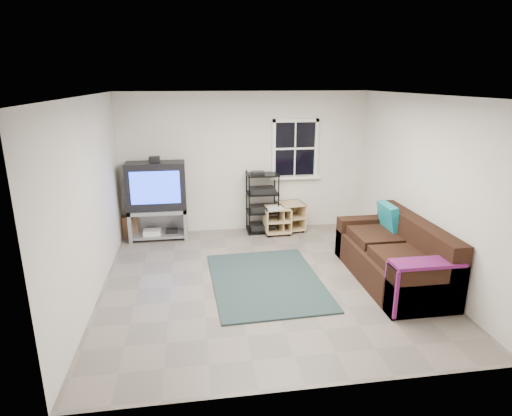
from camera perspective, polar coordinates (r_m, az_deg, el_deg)
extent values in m
plane|color=slate|center=(6.29, 1.26, -9.63)|extent=(4.60, 4.60, 0.00)
plane|color=white|center=(5.64, 1.43, 14.77)|extent=(4.60, 4.60, 0.00)
plane|color=silver|center=(8.05, -1.50, 6.05)|extent=(4.60, 0.00, 4.60)
plane|color=silver|center=(3.71, 7.52, -7.17)|extent=(4.60, 0.00, 4.60)
plane|color=silver|center=(5.90, -21.26, 0.91)|extent=(0.00, 4.60, 4.60)
plane|color=silver|center=(6.62, 21.38, 2.53)|extent=(0.00, 4.60, 4.60)
cube|color=black|center=(8.16, 5.20, 7.91)|extent=(0.80, 0.01, 1.02)
cube|color=white|center=(8.08, 5.33, 11.54)|extent=(0.88, 0.06, 0.06)
cube|color=white|center=(8.23, 5.16, 4.09)|extent=(0.98, 0.14, 0.05)
cube|color=white|center=(8.06, 2.37, 7.85)|extent=(0.06, 0.06, 1.10)
cube|color=white|center=(8.25, 8.03, 7.91)|extent=(0.06, 0.06, 1.10)
cube|color=white|center=(8.15, 5.22, 7.90)|extent=(0.78, 0.04, 0.04)
cube|color=gray|center=(7.92, -12.95, -0.27)|extent=(1.03, 0.51, 0.06)
cube|color=gray|center=(8.05, -16.26, -2.13)|extent=(0.06, 0.51, 0.57)
cube|color=gray|center=(7.97, -9.37, -1.85)|extent=(0.06, 0.51, 0.57)
cube|color=gray|center=(8.06, -12.74, -3.41)|extent=(0.90, 0.47, 0.04)
cube|color=gray|center=(8.22, -12.73, -1.47)|extent=(1.03, 0.04, 0.57)
cube|color=silver|center=(8.01, -13.66, -3.13)|extent=(0.31, 0.25, 0.08)
cube|color=black|center=(8.03, -11.15, -3.01)|extent=(0.21, 0.19, 0.06)
cube|color=black|center=(7.80, -13.16, 2.91)|extent=(1.03, 0.43, 0.84)
cube|color=blue|center=(7.58, -13.29, 2.64)|extent=(0.84, 0.01, 0.57)
cube|color=black|center=(7.71, -13.40, 6.33)|extent=(0.19, 0.13, 0.10)
cylinder|color=black|center=(7.81, -0.90, 0.31)|extent=(0.02, 0.02, 1.17)
cylinder|color=black|center=(7.90, 3.01, 0.48)|extent=(0.02, 0.02, 1.17)
cylinder|color=black|center=(8.18, -1.26, 1.06)|extent=(0.02, 0.02, 1.17)
cylinder|color=black|center=(8.26, 2.48, 1.22)|extent=(0.02, 0.02, 1.17)
cube|color=black|center=(8.19, 0.82, -2.79)|extent=(0.58, 0.42, 0.02)
cube|color=black|center=(8.18, 0.82, -2.41)|extent=(0.46, 0.34, 0.10)
cube|color=black|center=(8.08, 0.83, -0.43)|extent=(0.58, 0.42, 0.02)
cube|color=black|center=(8.07, 0.83, -0.03)|extent=(0.46, 0.34, 0.10)
cube|color=black|center=(7.99, 0.84, 2.00)|extent=(0.58, 0.42, 0.02)
cube|color=black|center=(7.97, 0.85, 2.40)|extent=(0.46, 0.34, 0.10)
cube|color=black|center=(7.90, 0.85, 4.48)|extent=(0.58, 0.42, 0.02)
cube|color=#D6BB83|center=(8.13, 4.68, 0.59)|extent=(0.53, 0.53, 0.02)
cube|color=#D6BB83|center=(8.28, 4.60, -2.62)|extent=(0.53, 0.53, 0.02)
cube|color=#D6BB83|center=(8.12, 3.18, -1.17)|extent=(0.09, 0.46, 0.50)
cube|color=#D6BB83|center=(8.28, 6.07, -0.89)|extent=(0.09, 0.46, 0.50)
cube|color=#D6BB83|center=(8.40, 4.07, -0.59)|extent=(0.42, 0.08, 0.50)
cube|color=#D6BB83|center=(8.21, 4.63, -1.16)|extent=(0.49, 0.50, 0.02)
cylinder|color=black|center=(8.06, 3.85, -3.40)|extent=(0.05, 0.05, 0.05)
cylinder|color=black|center=(8.52, 5.29, -2.31)|extent=(0.05, 0.05, 0.05)
cube|color=#D6BB83|center=(7.97, 2.83, 0.07)|extent=(0.48, 0.48, 0.02)
cube|color=#D6BB83|center=(8.11, 2.78, -2.97)|extent=(0.48, 0.48, 0.02)
cube|color=#D6BB83|center=(7.99, 1.24, -1.56)|extent=(0.04, 0.47, 0.47)
cube|color=#D6BB83|center=(8.09, 4.35, -1.37)|extent=(0.04, 0.47, 0.47)
cube|color=#D6BB83|center=(8.25, 2.45, -0.99)|extent=(0.43, 0.04, 0.47)
cube|color=#D6BB83|center=(8.05, 2.80, -1.59)|extent=(0.44, 0.46, 0.02)
cylinder|color=black|center=(7.92, 1.77, -3.74)|extent=(0.05, 0.05, 0.05)
cylinder|color=black|center=(8.34, 3.73, -2.69)|extent=(0.05, 0.05, 0.05)
cylinder|color=silver|center=(7.87, 2.65, 0.01)|extent=(0.33, 0.33, 0.02)
cube|color=black|center=(6.52, 17.54, -7.34)|extent=(0.95, 2.11, 0.44)
cube|color=black|center=(6.51, 20.65, -3.41)|extent=(0.25, 2.11, 0.45)
cube|color=black|center=(7.26, 14.46, -3.68)|extent=(0.95, 0.25, 0.65)
cube|color=black|center=(5.74, 21.67, -9.99)|extent=(0.95, 0.25, 0.65)
cube|color=black|center=(6.02, 18.79, -6.46)|extent=(0.63, 0.76, 0.14)
cube|color=black|center=(6.73, 15.56, -3.73)|extent=(0.63, 0.76, 0.14)
cube|color=teal|center=(6.90, 17.28, -1.19)|extent=(0.21, 0.51, 0.44)
cube|color=#0C0F8B|center=(5.59, 21.87, -6.82)|extent=(0.87, 0.32, 0.04)
cube|color=#0C0F8B|center=(5.52, 17.55, -10.38)|extent=(0.04, 0.32, 0.61)
cube|color=black|center=(6.25, 1.39, -9.67)|extent=(1.61, 2.16, 0.02)
cube|color=olive|center=(8.22, -16.44, -2.37)|extent=(0.31, 0.23, 0.40)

